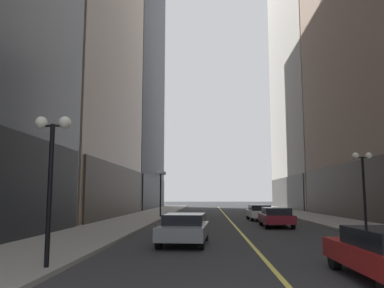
{
  "coord_description": "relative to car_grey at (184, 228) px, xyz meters",
  "views": [
    {
      "loc": [
        -1.89,
        -3.87,
        2.13
      ],
      "look_at": [
        -3.07,
        25.37,
        5.96
      ],
      "focal_mm": 36.88,
      "sensor_mm": 36.0,
      "label": 1
    }
  ],
  "objects": [
    {
      "name": "street_lamp_left_near",
      "position": [
        -3.46,
        -6.57,
        2.54
      ],
      "size": [
        1.06,
        0.36,
        4.43
      ],
      "color": "black",
      "rests_on": "ground"
    },
    {
      "name": "building_right_far",
      "position": [
        20.47,
        46.16,
        21.63
      ],
      "size": [
        14.26,
        26.0,
        44.84
      ],
      "color": "#A8A399",
      "rests_on": "ground"
    },
    {
      "name": "car_maroon",
      "position": [
        5.66,
        9.68,
        -0.0
      ],
      "size": [
        1.97,
        4.65,
        1.32
      ],
      "color": "maroon",
      "rests_on": "ground"
    },
    {
      "name": "street_lamp_right_mid",
      "position": [
        9.34,
        3.69,
        2.54
      ],
      "size": [
        1.06,
        0.36,
        4.43
      ],
      "color": "black",
      "rests_on": "ground"
    },
    {
      "name": "ground_plane",
      "position": [
        2.94,
        21.16,
        -0.72
      ],
      "size": [
        200.0,
        200.0,
        0.0
      ],
      "primitive_type": "plane",
      "color": "#2D2D30"
    },
    {
      "name": "building_left_far",
      "position": [
        -12.82,
        46.16,
        21.72
      ],
      "size": [
        10.71,
        26.0,
        45.08
      ],
      "color": "#4C515B",
      "rests_on": "ground"
    },
    {
      "name": "car_grey",
      "position": [
        0.0,
        0.0,
        0.0
      ],
      "size": [
        2.17,
        4.68,
        1.32
      ],
      "color": "slate",
      "rests_on": "ground"
    },
    {
      "name": "street_lamp_left_far",
      "position": [
        -3.46,
        19.86,
        2.54
      ],
      "size": [
        1.06,
        0.36,
        4.43
      ],
      "color": "black",
      "rests_on": "ground"
    },
    {
      "name": "sidewalk_left",
      "position": [
        -5.31,
        21.16,
        -0.65
      ],
      "size": [
        4.5,
        78.0,
        0.15
      ],
      "primitive_type": "cube",
      "color": "gray",
      "rests_on": "ground"
    },
    {
      "name": "lane_centre_stripe",
      "position": [
        2.94,
        21.16,
        -0.72
      ],
      "size": [
        0.16,
        70.0,
        0.01
      ],
      "primitive_type": "cube",
      "color": "#E5D64C",
      "rests_on": "ground"
    },
    {
      "name": "car_white",
      "position": [
        5.48,
        17.06,
        -0.0
      ],
      "size": [
        1.93,
        4.34,
        1.32
      ],
      "color": "silver",
      "rests_on": "ground"
    },
    {
      "name": "sidewalk_right",
      "position": [
        11.19,
        21.16,
        -0.65
      ],
      "size": [
        4.5,
        78.0,
        0.15
      ],
      "primitive_type": "cube",
      "color": "gray",
      "rests_on": "ground"
    }
  ]
}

